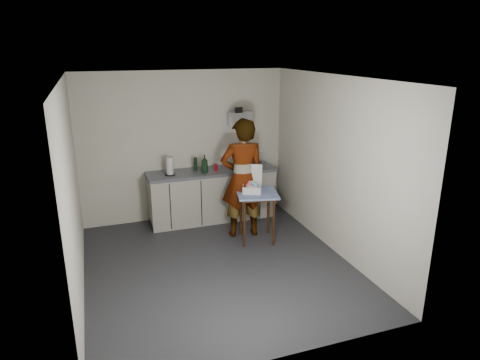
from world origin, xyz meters
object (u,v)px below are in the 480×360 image
object	(u,v)px
side_table	(257,199)
paper_towel	(170,167)
kitchen_counter	(212,196)
standing_man	(243,178)
soda_can	(216,167)
bakery_box	(252,186)
dark_bottle	(196,164)
soap_bottle	(205,164)
dish_rack	(249,163)

from	to	relation	value
side_table	paper_towel	distance (m)	1.59
kitchen_counter	standing_man	xyz separation A→B (m)	(0.28, -0.81, 0.54)
kitchen_counter	soda_can	xyz separation A→B (m)	(0.07, -0.04, 0.54)
standing_man	paper_towel	bearing A→B (deg)	-29.62
paper_towel	soda_can	bearing A→B (deg)	0.35
standing_man	bakery_box	bearing A→B (deg)	119.76
paper_towel	kitchen_counter	bearing A→B (deg)	3.69
dark_bottle	paper_towel	distance (m)	0.49
dark_bottle	bakery_box	distance (m)	1.27
standing_man	soap_bottle	world-z (taller)	standing_man
soap_bottle	dark_bottle	distance (m)	0.22
bakery_box	kitchen_counter	bearing A→B (deg)	134.47
side_table	bakery_box	world-z (taller)	bakery_box
soda_can	soap_bottle	bearing A→B (deg)	-163.08
soda_can	paper_towel	distance (m)	0.81
paper_towel	standing_man	bearing A→B (deg)	-36.81
side_table	soda_can	bearing A→B (deg)	121.95
paper_towel	side_table	bearing A→B (deg)	-41.69
kitchen_counter	soap_bottle	world-z (taller)	soap_bottle
dark_bottle	side_table	bearing A→B (deg)	-59.20
soda_can	dish_rack	distance (m)	0.64
kitchen_counter	side_table	xyz separation A→B (m)	(0.43, -1.08, 0.27)
bakery_box	dish_rack	bearing A→B (deg)	96.87
soap_bottle	paper_towel	distance (m)	0.59
bakery_box	side_table	bearing A→B (deg)	-24.44
kitchen_counter	standing_man	distance (m)	1.01
dark_bottle	bakery_box	world-z (taller)	bakery_box
paper_towel	dish_rack	bearing A→B (deg)	2.81
kitchen_counter	dark_bottle	size ratio (longest dim) A/B	9.72
standing_man	paper_towel	xyz separation A→B (m)	(-1.02, 0.76, 0.09)
side_table	soda_can	xyz separation A→B (m)	(-0.36, 1.04, 0.27)
standing_man	soap_bottle	bearing A→B (deg)	-51.08
soda_can	dark_bottle	xyz separation A→B (m)	(-0.33, 0.12, 0.05)
dish_rack	bakery_box	size ratio (longest dim) A/B	1.06
dish_rack	dark_bottle	bearing A→B (deg)	176.80
bakery_box	standing_man	bearing A→B (deg)	137.05
side_table	soap_bottle	bearing A→B (deg)	133.53
soap_bottle	dish_rack	distance (m)	0.86
kitchen_counter	dark_bottle	world-z (taller)	dark_bottle
side_table	standing_man	distance (m)	0.41
soap_bottle	soda_can	size ratio (longest dim) A/B	2.53
dark_bottle	dish_rack	world-z (taller)	dish_rack
standing_man	soda_can	world-z (taller)	standing_man
dish_rack	soap_bottle	bearing A→B (deg)	-171.20
side_table	dish_rack	world-z (taller)	dish_rack
soap_bottle	dark_bottle	xyz separation A→B (m)	(-0.11, 0.19, -0.04)
soap_bottle	side_table	bearing A→B (deg)	-59.39
standing_man	dish_rack	xyz separation A→B (m)	(0.42, 0.83, 0.01)
soda_can	paper_towel	size ratio (longest dim) A/B	0.40
dish_rack	soda_can	bearing A→B (deg)	-174.09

